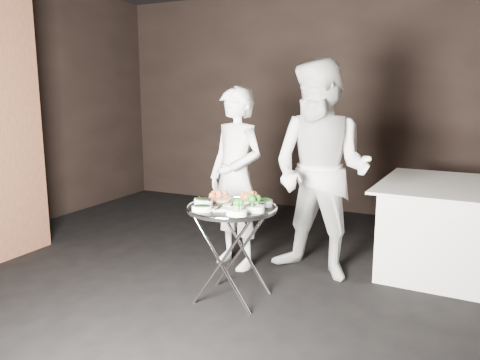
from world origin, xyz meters
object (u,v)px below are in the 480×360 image
at_px(tray_stand, 232,249).
at_px(waiter_right, 321,171).
at_px(serving_tray, 232,208).
at_px(dining_table, 461,229).
at_px(waiter_left, 236,178).

height_order(tray_stand, waiter_right, waiter_right).
bearing_deg(serving_tray, waiter_right, 58.46).
bearing_deg(dining_table, waiter_left, -159.95).
distance_m(serving_tray, waiter_left, 0.77).
bearing_deg(tray_stand, waiter_left, 113.14).
distance_m(waiter_left, waiter_right, 0.80).
bearing_deg(tray_stand, dining_table, 40.60).
height_order(serving_tray, waiter_left, waiter_left).
distance_m(tray_stand, dining_table, 2.17).
bearing_deg(dining_table, tray_stand, -139.40).
bearing_deg(waiter_left, dining_table, 41.77).
bearing_deg(waiter_left, waiter_right, 28.09).
relative_size(tray_stand, dining_table, 0.52).
bearing_deg(waiter_right, tray_stand, -109.54).
bearing_deg(waiter_right, serving_tray, -109.54).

